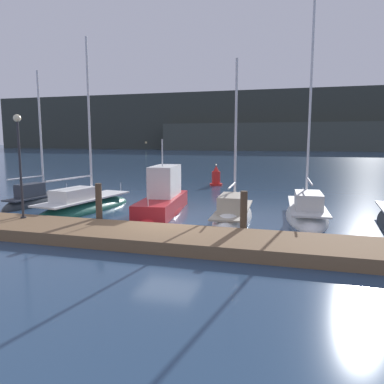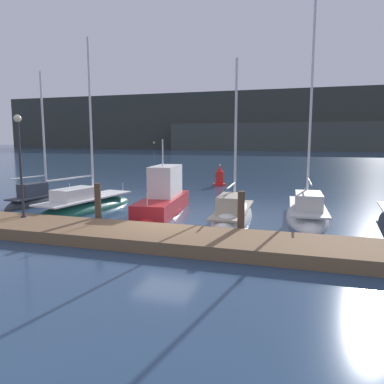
{
  "view_description": "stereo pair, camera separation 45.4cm",
  "coord_description": "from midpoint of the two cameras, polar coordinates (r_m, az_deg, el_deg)",
  "views": [
    {
      "loc": [
        5.19,
        -14.39,
        3.86
      ],
      "look_at": [
        0.0,
        3.76,
        1.2
      ],
      "focal_mm": 35.0,
      "sensor_mm": 36.0,
      "label": 1
    },
    {
      "loc": [
        5.62,
        -14.26,
        3.86
      ],
      "look_at": [
        0.0,
        3.76,
        1.2
      ],
      "focal_mm": 35.0,
      "sensor_mm": 36.0,
      "label": 2
    }
  ],
  "objects": [
    {
      "name": "ground_plane",
      "position": [
        15.79,
        -3.26,
        -6.14
      ],
      "size": [
        400.0,
        400.0,
        0.0
      ],
      "primitive_type": "plane",
      "color": "navy"
    },
    {
      "name": "hillside_backdrop",
      "position": [
        143.05,
        17.09,
        10.05
      ],
      "size": [
        240.0,
        23.0,
        21.28
      ],
      "color": "#333833",
      "rests_on": "ground"
    },
    {
      "name": "sailboat_berth_5",
      "position": [
        19.44,
        17.76,
        -3.36
      ],
      "size": [
        2.35,
        7.07,
        11.26
      ],
      "color": "white",
      "rests_on": "ground"
    },
    {
      "name": "mooring_pile_1",
      "position": [
        16.96,
        -13.39,
        -1.98
      ],
      "size": [
        0.28,
        0.28,
        1.96
      ],
      "primitive_type": "cylinder",
      "color": "#4C3D2D",
      "rests_on": "ground"
    },
    {
      "name": "sailboat_berth_2",
      "position": [
        21.33,
        -15.29,
        -2.31
      ],
      "size": [
        2.99,
        7.64,
        9.88
      ],
      "color": "#195647",
      "rests_on": "ground"
    },
    {
      "name": "motorboat_berth_3",
      "position": [
        20.03,
        -3.75,
        -1.76
      ],
      "size": [
        2.58,
        6.62,
        4.46
      ],
      "color": "red",
      "rests_on": "ground"
    },
    {
      "name": "sailboat_berth_4",
      "position": [
        18.4,
        6.92,
        -3.77
      ],
      "size": [
        2.06,
        6.64,
        8.44
      ],
      "color": "white",
      "rests_on": "ground"
    },
    {
      "name": "mooring_pile_2",
      "position": [
        14.81,
        8.35,
        -3.47
      ],
      "size": [
        0.28,
        0.28,
        1.87
      ],
      "primitive_type": "cylinder",
      "color": "#4C3D2D",
      "rests_on": "ground"
    },
    {
      "name": "dock_lamppost",
      "position": [
        17.78,
        -24.13,
        5.83
      ],
      "size": [
        0.32,
        0.32,
        4.46
      ],
      "color": "#2D2D33",
      "rests_on": "dock"
    },
    {
      "name": "channel_buoy",
      "position": [
        31.7,
        4.65,
        2.2
      ],
      "size": [
        1.07,
        1.07,
        1.82
      ],
      "color": "red",
      "rests_on": "ground"
    },
    {
      "name": "dock",
      "position": [
        14.27,
        -5.59,
        -6.78
      ],
      "size": [
        25.59,
        2.8,
        0.45
      ],
      "primitive_type": "cube",
      "color": "brown",
      "rests_on": "ground"
    },
    {
      "name": "sailboat_berth_1",
      "position": [
        24.16,
        -21.5,
        -1.39
      ],
      "size": [
        1.94,
        5.3,
        8.53
      ],
      "color": "#2D3338",
      "rests_on": "ground"
    }
  ]
}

